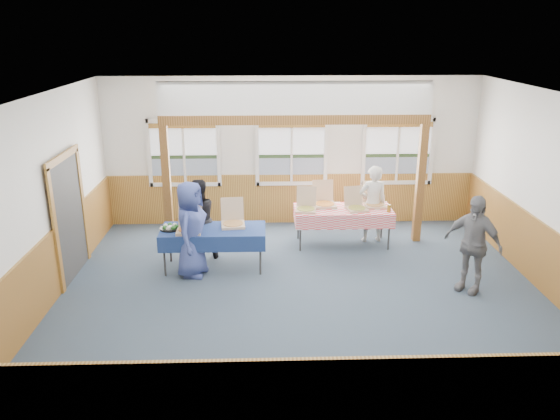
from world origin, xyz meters
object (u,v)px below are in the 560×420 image
object	(u,v)px
table_right	(343,211)
woman_white	(372,204)
table_left	(213,232)
man_blue	(191,229)
person_grey	(473,244)
woman_black	(198,220)

from	to	relation	value
table_right	woman_white	distance (m)	0.64
table_left	man_blue	size ratio (longest dim) A/B	1.16
woman_white	man_blue	distance (m)	3.75
woman_white	man_blue	xyz separation A→B (m)	(-3.44, -1.48, 0.06)
table_right	person_grey	xyz separation A→B (m)	(1.81, -2.08, 0.12)
woman_white	woman_black	xyz separation A→B (m)	(-3.40, -0.78, -0.02)
woman_white	person_grey	xyz separation A→B (m)	(1.19, -2.24, 0.03)
table_right	woman_white	world-z (taller)	woman_white
person_grey	woman_white	bearing A→B (deg)	162.92
man_blue	woman_white	bearing A→B (deg)	-53.97
table_right	man_blue	xyz separation A→B (m)	(-2.83, -1.32, 0.15)
table_right	man_blue	size ratio (longest dim) A/B	1.17
table_left	table_right	world-z (taller)	same
table_right	table_left	bearing A→B (deg)	-151.26
man_blue	person_grey	size ratio (longest dim) A/B	1.03
man_blue	person_grey	bearing A→B (deg)	-86.61
table_left	man_blue	bearing A→B (deg)	-132.79
woman_white	man_blue	world-z (taller)	man_blue
table_right	person_grey	world-z (taller)	person_grey
table_left	table_right	distance (m)	2.69
table_left	table_right	bearing A→B (deg)	34.11
woman_white	man_blue	size ratio (longest dim) A/B	0.93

